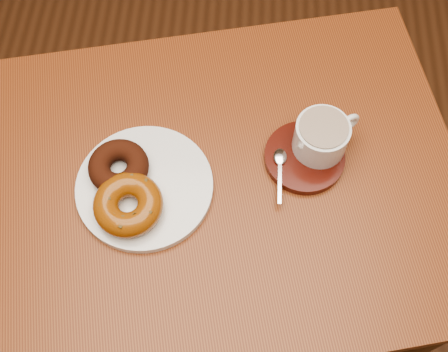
# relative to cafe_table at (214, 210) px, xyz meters

# --- Properties ---
(cafe_table) EXTENTS (1.00, 0.84, 0.82)m
(cafe_table) POSITION_rel_cafe_table_xyz_m (0.00, 0.00, 0.00)
(cafe_table) COLOR brown
(cafe_table) RESTS_ON ground
(donut_plate) EXTENTS (0.32, 0.32, 0.01)m
(donut_plate) POSITION_rel_cafe_table_xyz_m (-0.12, -0.02, 0.14)
(donut_plate) COLOR silver
(donut_plate) RESTS_ON cafe_table
(donut_cinnamon) EXTENTS (0.13, 0.13, 0.04)m
(donut_cinnamon) POSITION_rel_cafe_table_xyz_m (-0.16, 0.00, 0.16)
(donut_cinnamon) COLOR #39160B
(donut_cinnamon) RESTS_ON donut_plate
(donut_caramel) EXTENTS (0.12, 0.12, 0.04)m
(donut_caramel) POSITION_rel_cafe_table_xyz_m (-0.13, -0.07, 0.17)
(donut_caramel) COLOR #86440E
(donut_caramel) RESTS_ON donut_plate
(saucer) EXTENTS (0.16, 0.16, 0.02)m
(saucer) POSITION_rel_cafe_table_xyz_m (0.16, 0.05, 0.14)
(saucer) COLOR #3C0E08
(saucer) RESTS_ON cafe_table
(coffee_cup) EXTENTS (0.12, 0.09, 0.07)m
(coffee_cup) POSITION_rel_cafe_table_xyz_m (0.18, 0.07, 0.18)
(coffee_cup) COLOR silver
(coffee_cup) RESTS_ON saucer
(teaspoon) EXTENTS (0.02, 0.11, 0.01)m
(teaspoon) POSITION_rel_cafe_table_xyz_m (0.12, 0.03, 0.15)
(teaspoon) COLOR silver
(teaspoon) RESTS_ON saucer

